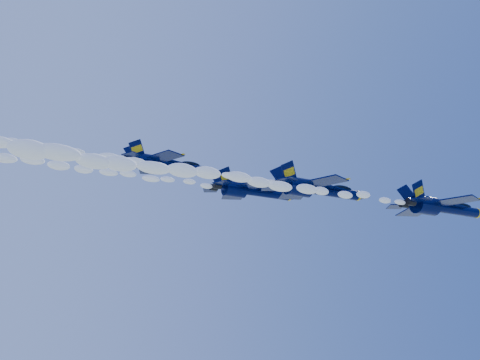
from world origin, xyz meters
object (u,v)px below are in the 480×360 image
jet_third (252,191)px  jet_fourth (166,164)px  jet_second (318,189)px  jet_lead (442,207)px

jet_third → jet_fourth: (-10.37, 8.61, 5.00)m
jet_second → jet_fourth: jet_fourth is taller
jet_second → jet_third: size_ratio=1.06×
jet_second → jet_fourth: 24.67m
jet_lead → jet_fourth: bearing=135.7°
jet_lead → jet_second: 16.17m
jet_fourth → jet_lead: bearing=-44.3°
jet_lead → jet_third: (-17.66, 18.79, 4.46)m
jet_lead → jet_fourth: size_ratio=0.98×
jet_second → jet_lead: bearing=-33.4°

